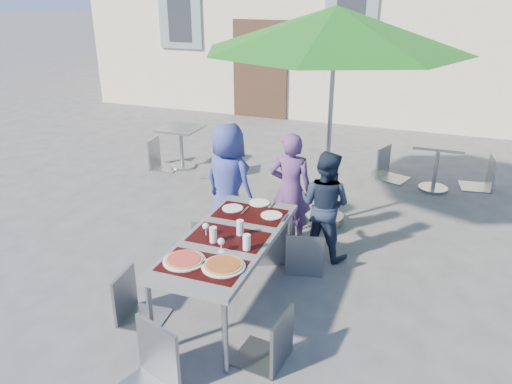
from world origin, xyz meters
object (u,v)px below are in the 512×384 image
at_px(child_1, 291,189).
at_px(patio_umbrella, 335,29).
at_px(pizza_near_right, 223,265).
at_px(chair_1, 274,213).
at_px(chair_2, 306,228).
at_px(chair_3, 131,270).
at_px(child_0, 229,183).
at_px(bg_chair_r_1, 488,153).
at_px(bg_chair_l_1, 391,144).
at_px(dining_table, 229,242).
at_px(chair_5, 144,325).
at_px(bg_chair_r_0, 220,143).
at_px(bg_chair_l_0, 158,135).
at_px(chair_4, 272,308).
at_px(cafe_table_0, 181,141).
at_px(child_2, 325,205).
at_px(cafe_table_1, 437,157).
at_px(pizza_near_left, 184,260).
at_px(chair_0, 210,216).

height_order(child_1, patio_umbrella, patio_umbrella).
relative_size(pizza_near_right, chair_1, 0.36).
bearing_deg(chair_2, chair_3, -133.14).
distance_m(child_0, child_1, 0.75).
height_order(chair_3, bg_chair_r_1, bg_chair_r_1).
bearing_deg(bg_chair_l_1, dining_table, -103.89).
xyz_separation_m(child_0, chair_3, (-0.18, -1.83, -0.20)).
bearing_deg(dining_table, pizza_near_right, -70.97).
distance_m(child_0, chair_5, 2.60).
bearing_deg(bg_chair_r_0, dining_table, -64.05).
distance_m(chair_2, chair_3, 1.86).
bearing_deg(bg_chair_r_1, bg_chair_l_1, -177.94).
distance_m(dining_table, pizza_near_right, 0.54).
relative_size(chair_2, bg_chair_l_0, 0.93).
height_order(pizza_near_right, chair_1, chair_1).
distance_m(child_1, bg_chair_l_1, 2.80).
height_order(chair_5, bg_chair_l_1, chair_5).
bearing_deg(bg_chair_l_1, chair_4, -94.58).
height_order(chair_2, patio_umbrella, patio_umbrella).
height_order(child_1, chair_1, child_1).
xyz_separation_m(child_1, chair_1, (-0.03, -0.51, -0.09)).
bearing_deg(cafe_table_0, chair_2, -41.38).
bearing_deg(child_0, child_2, -162.63).
height_order(pizza_near_right, cafe_table_1, pizza_near_right).
xyz_separation_m(chair_1, chair_5, (-0.27, -2.20, 0.01)).
bearing_deg(chair_5, chair_1, 83.06).
relative_size(dining_table, chair_2, 2.02).
bearing_deg(pizza_near_left, child_2, 66.92).
xyz_separation_m(chair_1, bg_chair_r_0, (-1.72, 2.31, -0.06)).
relative_size(bg_chair_r_0, bg_chair_l_1, 0.96).
xyz_separation_m(bg_chair_l_0, bg_chair_r_1, (5.15, 0.94, -0.00)).
height_order(pizza_near_left, chair_1, chair_1).
bearing_deg(pizza_near_left, chair_3, 176.47).
distance_m(pizza_near_left, chair_2, 1.57).
height_order(pizza_near_left, child_2, child_2).
height_order(chair_1, chair_3, chair_1).
height_order(child_2, bg_chair_l_0, child_2).
height_order(pizza_near_right, bg_chair_l_1, bg_chair_l_1).
height_order(child_2, patio_umbrella, patio_umbrella).
xyz_separation_m(pizza_near_left, chair_1, (0.30, 1.50, -0.17)).
xyz_separation_m(child_1, cafe_table_1, (1.58, 2.38, -0.17)).
relative_size(dining_table, child_1, 1.34).
relative_size(chair_1, bg_chair_r_1, 1.04).
relative_size(chair_1, chair_2, 1.12).
relative_size(chair_1, patio_umbrella, 0.33).
relative_size(dining_table, chair_3, 2.06).
bearing_deg(bg_chair_l_1, chair_1, -105.80).
distance_m(patio_umbrella, bg_chair_r_1, 3.42).
bearing_deg(pizza_near_left, chair_0, 106.79).
bearing_deg(chair_4, cafe_table_0, 126.83).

